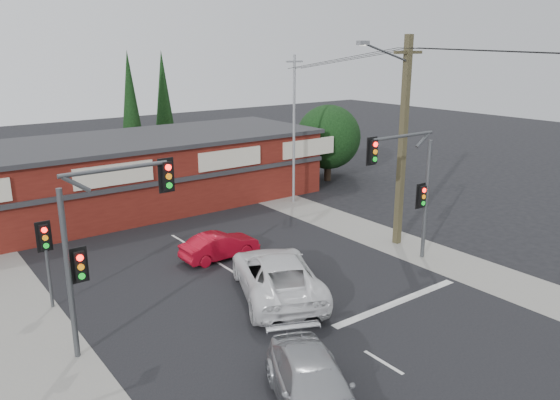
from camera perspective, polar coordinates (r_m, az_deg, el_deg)
ground at (r=20.48m, az=2.28°, el=-11.76°), size 120.00×120.00×0.00m
road_strip at (r=24.19m, az=-5.23°, el=-7.32°), size 14.00×70.00×0.01m
verge_left at (r=21.50m, az=-25.35°, el=-11.96°), size 3.00×70.00×0.02m
verge_right at (r=29.20m, az=9.14°, el=-3.33°), size 3.00×70.00×0.02m
stop_line at (r=21.72m, az=12.17°, el=-10.40°), size 6.50×0.35×0.01m
white_suv at (r=21.50m, az=-0.34°, el=-7.82°), size 5.07×6.80×1.72m
silver_suv at (r=15.39m, az=3.51°, el=-18.95°), size 3.78×5.24×1.41m
red_sedan at (r=25.36m, az=-6.30°, el=-4.77°), size 3.72×1.37×1.22m
lane_dashes at (r=22.60m, az=-2.46°, el=-8.96°), size 0.12×43.48×0.01m
shop_building at (r=33.60m, az=-17.59°, el=2.42°), size 27.30×8.40×4.22m
tree_cluster at (r=39.99m, az=4.85°, el=6.25°), size 5.90×5.10×5.50m
conifer_near at (r=41.11m, az=-15.35°, el=9.65°), size 1.80×1.80×9.25m
conifer_far at (r=44.31m, az=-12.06°, el=10.26°), size 1.80×1.80×9.25m
traffic_mast_left at (r=17.74m, az=-18.27°, el=-3.23°), size 3.77×0.27×5.97m
traffic_mast_right at (r=24.38m, az=13.54°, el=2.24°), size 3.96×0.27×5.97m
pedestal_signal at (r=21.71m, az=-23.30°, el=-4.54°), size 0.55×0.27×3.38m
utility_pole at (r=26.49m, az=12.56°, el=6.56°), size 4.38×0.59×10.00m
steel_pole at (r=33.50m, az=1.47°, el=7.59°), size 1.20×0.16×9.00m
power_lines at (r=23.09m, az=23.82°, el=13.43°), size 2.01×29.00×1.22m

